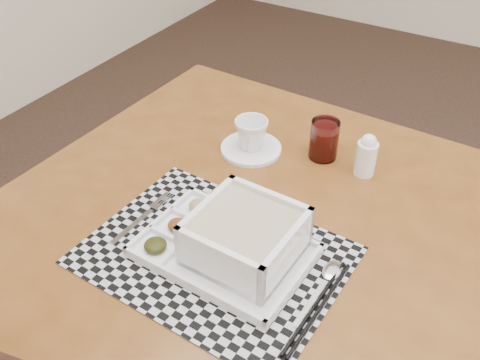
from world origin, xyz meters
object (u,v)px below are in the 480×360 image
object	(u,v)px
cup	(251,134)
juice_glass	(324,141)
creamer_bottle	(366,155)
dining_table	(249,244)
serving_tray	(239,241)

from	to	relation	value
cup	juice_glass	xyz separation A→B (m)	(0.16, 0.07, -0.00)
cup	creamer_bottle	xyz separation A→B (m)	(0.27, 0.06, 0.00)
dining_table	cup	distance (m)	0.28
dining_table	juice_glass	size ratio (longest dim) A/B	11.03
juice_glass	creamer_bottle	size ratio (longest dim) A/B	0.92
serving_tray	juice_glass	size ratio (longest dim) A/B	3.34
dining_table	serving_tray	world-z (taller)	serving_tray
serving_tray	cup	bearing A→B (deg)	116.44
cup	juice_glass	size ratio (longest dim) A/B	0.84
serving_tray	cup	distance (m)	0.36
serving_tray	creamer_bottle	size ratio (longest dim) A/B	3.09
cup	serving_tray	bearing A→B (deg)	-83.23
cup	dining_table	bearing A→B (deg)	-80.50
dining_table	cup	size ratio (longest dim) A/B	13.15
dining_table	creamer_bottle	distance (m)	0.34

